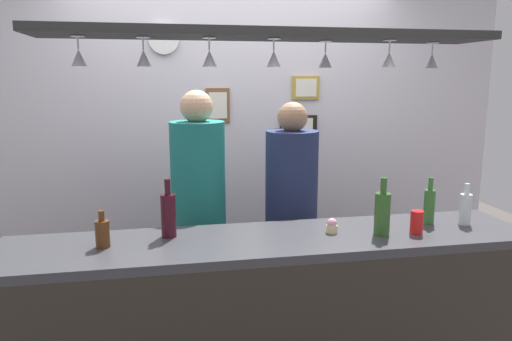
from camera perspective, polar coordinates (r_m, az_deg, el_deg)
The scene contains 23 objects.
back_wall at distance 3.78m, azimuth -2.84°, elevation 3.61°, with size 4.40×0.06×2.60m, color silver.
bar_counter at distance 2.44m, azimuth 2.75°, elevation -16.14°, with size 2.70×0.55×0.98m.
overhead_glass_rack at distance 2.38m, azimuth 1.87°, elevation 15.86°, with size 2.20×0.36×0.04m, color black.
hanging_wineglass_far_left at distance 2.34m, azimuth -20.31°, elevation 12.56°, with size 0.07×0.07×0.13m.
hanging_wineglass_left at distance 2.32m, azimuth -13.20°, elevation 12.96°, with size 0.07×0.07×0.13m.
hanging_wineglass_center_left at distance 2.29m, azimuth -5.55°, elevation 13.22°, with size 0.07×0.07×0.13m.
hanging_wineglass_center at distance 2.33m, azimuth 2.13°, elevation 13.22°, with size 0.07×0.07×0.13m.
hanging_wineglass_center_right at distance 2.51m, azimuth 8.22°, elevation 12.94°, with size 0.07×0.07×0.13m.
hanging_wineglass_right at distance 2.51m, azimuth 15.52°, elevation 12.66°, with size 0.07×0.07×0.13m.
hanging_wineglass_far_right at distance 2.75m, azimuth 20.15°, elevation 12.21°, with size 0.07×0.07×0.13m.
person_left_teal_shirt at distance 3.04m, azimuth -6.83°, elevation -3.36°, with size 0.34×0.34×1.71m.
person_middle_navy_shirt at distance 3.15m, azimuth 4.22°, elevation -3.75°, with size 0.34×0.34×1.63m.
bottle_beer_brown_stubby at distance 2.41m, azimuth -17.77°, elevation -7.07°, with size 0.07×0.07×0.18m.
bottle_beer_green_import at distance 2.82m, azimuth 19.88°, elevation -3.92°, with size 0.06×0.06×0.26m.
bottle_wine_dark_red at distance 2.47m, azimuth -10.36°, elevation -5.12°, with size 0.08×0.08×0.30m.
bottle_champagne_green at distance 2.54m, azimuth 14.77°, elevation -4.87°, with size 0.08×0.08×0.30m.
bottle_soda_clear at distance 2.88m, azimuth 23.60°, elevation -4.11°, with size 0.06×0.06×0.23m.
drink_can at distance 2.63m, azimuth 18.54°, elevation -5.84°, with size 0.07×0.07×0.12m, color red.
cupcake at distance 2.54m, azimuth 9.00°, elevation -6.53°, with size 0.06×0.06×0.08m.
picture_frame_upper_small at distance 3.83m, azimuth 5.94°, elevation 9.75°, with size 0.22×0.02×0.18m.
picture_frame_crest at distance 3.70m, azimuth -4.56°, elevation 7.71°, with size 0.18×0.02×0.26m.
picture_frame_lower_pair at distance 3.83m, azimuth 5.08°, elevation 5.20°, with size 0.30×0.02×0.18m.
wall_clock at distance 3.68m, azimuth -10.91°, elevation 15.10°, with size 0.22×0.22×0.03m, color white.
Camera 1 is at (-0.52, -2.62, 1.77)m, focal length 33.68 mm.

